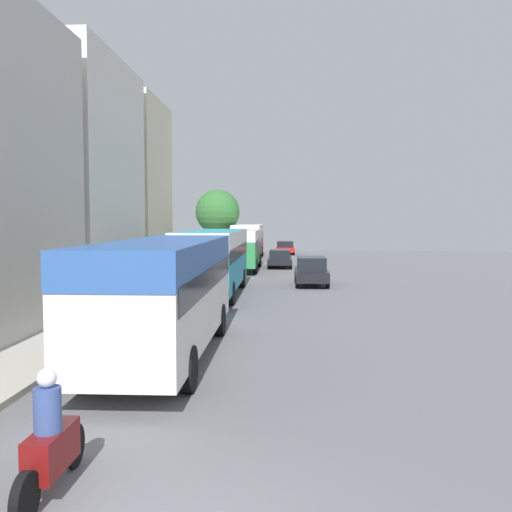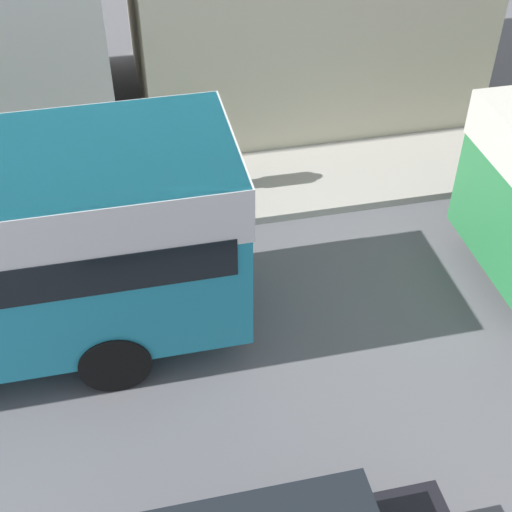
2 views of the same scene
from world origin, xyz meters
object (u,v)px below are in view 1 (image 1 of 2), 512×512
object	(u,v)px
bus_lead	(165,282)
car_crossing	(285,247)
bus_rear	(248,237)
pedestrian_near_curb	(172,265)
bus_third_in_line	(242,244)
motorcycle_behind_lead	(50,444)
car_far_curb	(311,271)
bus_following	(214,253)
car_distant	(280,258)

from	to	relation	value
bus_lead	car_crossing	bearing A→B (deg)	85.92
bus_rear	pedestrian_near_curb	bearing A→B (deg)	-98.39
bus_lead	bus_third_in_line	size ratio (longest dim) A/B	0.99
pedestrian_near_curb	bus_lead	bearing A→B (deg)	-79.30
motorcycle_behind_lead	car_far_curb	xyz separation A→B (m)	(4.59, 24.34, 0.13)
bus_following	motorcycle_behind_lead	bearing A→B (deg)	-89.12
car_crossing	car_distant	distance (m)	16.40
car_crossing	bus_third_in_line	bearing A→B (deg)	-99.59
bus_rear	car_far_curb	size ratio (longest dim) A/B	2.15
bus_third_in_line	pedestrian_near_curb	size ratio (longest dim) A/B	5.48
motorcycle_behind_lead	car_far_curb	size ratio (longest dim) A/B	0.53
bus_following	car_distant	world-z (taller)	bus_following
motorcycle_behind_lead	car_distant	xyz separation A→B (m)	(2.74, 35.82, 0.03)
bus_lead	bus_third_in_line	distance (m)	26.17
bus_third_in_line	motorcycle_behind_lead	world-z (taller)	bus_third_in_line
bus_following	bus_third_in_line	distance (m)	13.77
bus_third_in_line	car_distant	xyz separation A→B (m)	(2.73, 2.14, -1.17)
bus_third_in_line	bus_rear	size ratio (longest dim) A/B	1.06
bus_rear	car_far_curb	world-z (taller)	bus_rear
bus_third_in_line	motorcycle_behind_lead	distance (m)	33.70
bus_third_in_line	car_crossing	world-z (taller)	bus_third_in_line
bus_following	car_crossing	size ratio (longest dim) A/B	2.25
bus_third_in_line	bus_rear	xyz separation A→B (m)	(-0.34, 12.31, 0.14)
bus_rear	car_crossing	xyz separation A→B (m)	(3.47, 6.22, -1.30)
bus_following	bus_rear	size ratio (longest dim) A/B	1.12
car_far_curb	pedestrian_near_curb	size ratio (longest dim) A/B	2.41
car_crossing	car_far_curb	bearing A→B (deg)	-87.03
bus_rear	car_crossing	size ratio (longest dim) A/B	2.02
car_far_curb	pedestrian_near_curb	xyz separation A→B (m)	(-7.98, 0.89, 0.24)
car_distant	car_crossing	bearing A→B (deg)	-91.41
bus_lead	motorcycle_behind_lead	distance (m)	7.63
bus_lead	car_distant	size ratio (longest dim) A/B	2.29
car_crossing	motorcycle_behind_lead	bearing A→B (deg)	-93.45
bus_lead	pedestrian_near_curb	size ratio (longest dim) A/B	5.42
bus_third_in_line	car_far_curb	world-z (taller)	bus_third_in_line
car_crossing	pedestrian_near_curb	size ratio (longest dim) A/B	2.56
bus_third_in_line	car_distant	world-z (taller)	bus_third_in_line
bus_rear	motorcycle_behind_lead	bearing A→B (deg)	-89.59
car_distant	car_far_curb	bearing A→B (deg)	99.17
bus_lead	pedestrian_near_curb	world-z (taller)	bus_lead
bus_third_in_line	pedestrian_near_curb	bearing A→B (deg)	-111.96
car_distant	motorcycle_behind_lead	bearing A→B (deg)	85.62
bus_third_in_line	bus_rear	bearing A→B (deg)	91.60
bus_third_in_line	pedestrian_near_curb	xyz separation A→B (m)	(-3.40, -8.44, -0.84)
bus_following	car_crossing	world-z (taller)	bus_following
motorcycle_behind_lead	bus_lead	bearing A→B (deg)	90.30
bus_following	bus_rear	distance (m)	26.07
bus_lead	car_far_curb	distance (m)	17.50
pedestrian_near_curb	bus_following	bearing A→B (deg)	-59.91
bus_following	pedestrian_near_curb	size ratio (longest dim) A/B	5.77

